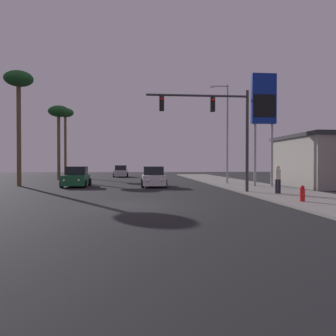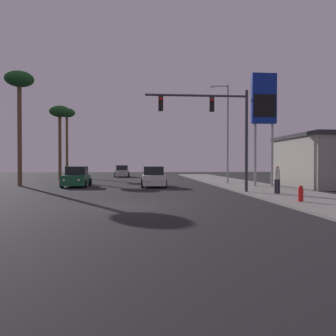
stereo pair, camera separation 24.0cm
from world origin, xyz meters
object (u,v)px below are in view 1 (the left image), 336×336
at_px(street_lamp, 226,129).
at_px(pedestrian_on_sidewalk, 278,178).
at_px(gas_station_sign, 264,105).
at_px(palm_tree_near, 19,86).
at_px(palm_tree_mid, 59,115).
at_px(car_white, 153,178).
at_px(palm_tree_far, 65,117).
at_px(car_green, 76,177).
at_px(fire_hydrant, 302,194).
at_px(traffic_light_mast, 219,120).
at_px(car_silver, 121,172).

xyz_separation_m(street_lamp, pedestrian_on_sidewalk, (0.39, -10.27, -4.08)).
distance_m(gas_station_sign, palm_tree_near, 20.58).
bearing_deg(palm_tree_mid, pedestrian_on_sidewalk, -48.80).
distance_m(car_white, palm_tree_far, 26.08).
height_order(car_green, fire_hydrant, car_green).
relative_size(gas_station_sign, palm_tree_mid, 1.04).
relative_size(street_lamp, palm_tree_far, 0.90).
xyz_separation_m(car_green, palm_tree_near, (-5.02, 1.20, 7.79)).
height_order(traffic_light_mast, street_lamp, street_lamp).
bearing_deg(gas_station_sign, car_green, 170.90).
bearing_deg(traffic_light_mast, gas_station_sign, 45.36).
height_order(car_white, palm_tree_far, palm_tree_far).
relative_size(car_white, palm_tree_far, 0.43).
relative_size(car_white, pedestrian_on_sidewalk, 2.58).
bearing_deg(gas_station_sign, fire_hydrant, -102.08).
relative_size(car_white, street_lamp, 0.48).
distance_m(car_white, traffic_light_mast, 8.70).
distance_m(traffic_light_mast, palm_tree_far, 32.85).
xyz_separation_m(car_white, car_green, (-6.38, 0.64, 0.00)).
distance_m(palm_tree_near, palm_tree_mid, 10.10).
xyz_separation_m(car_green, street_lamp, (13.12, 1.43, 4.36)).
bearing_deg(car_green, fire_hydrant, 133.02).
bearing_deg(palm_tree_mid, palm_tree_far, 97.92).
xyz_separation_m(gas_station_sign, palm_tree_near, (-20.16, 3.62, 1.93)).
xyz_separation_m(car_silver, gas_station_sign, (12.47, -22.30, 5.86)).
distance_m(pedestrian_on_sidewalk, palm_tree_far, 36.33).
height_order(pedestrian_on_sidewalk, palm_tree_near, palm_tree_near).
distance_m(car_white, street_lamp, 8.28).
distance_m(car_silver, traffic_light_mast, 28.56).
height_order(street_lamp, pedestrian_on_sidewalk, street_lamp).
height_order(car_green, palm_tree_far, palm_tree_far).
xyz_separation_m(fire_hydrant, palm_tree_mid, (-16.93, 24.14, 7.04)).
relative_size(fire_hydrant, palm_tree_mid, 0.09).
bearing_deg(palm_tree_far, gas_station_sign, -48.94).
height_order(car_silver, traffic_light_mast, traffic_light_mast).
bearing_deg(traffic_light_mast, car_green, 144.26).
bearing_deg(street_lamp, gas_station_sign, -62.28).
xyz_separation_m(car_green, traffic_light_mast, (10.25, -7.38, 3.93)).
bearing_deg(gas_station_sign, palm_tree_near, 169.81).
bearing_deg(pedestrian_on_sidewalk, palm_tree_near, 151.55).
height_order(car_silver, pedestrian_on_sidewalk, pedestrian_on_sidewalk).
height_order(car_green, palm_tree_near, palm_tree_near).
distance_m(car_silver, palm_tree_far, 11.44).
height_order(car_green, street_lamp, street_lamp).
bearing_deg(car_white, street_lamp, -162.86).
distance_m(street_lamp, palm_tree_far, 27.35).
bearing_deg(gas_station_sign, palm_tree_mid, 144.62).
xyz_separation_m(car_white, palm_tree_near, (-11.41, 1.84, 7.79)).
height_order(palm_tree_mid, palm_tree_far, palm_tree_far).
bearing_deg(car_white, palm_tree_mid, -48.63).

